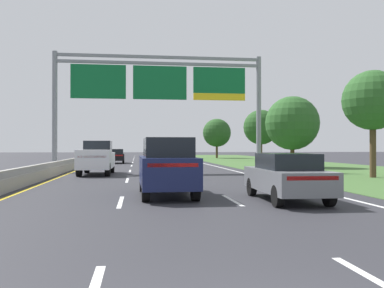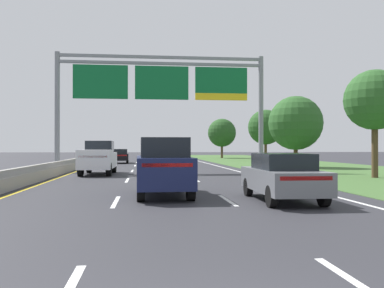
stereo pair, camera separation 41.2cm
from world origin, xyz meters
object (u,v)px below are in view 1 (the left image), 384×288
object	(u,v)px
car_grey_right_lane_sedan	(287,176)
car_black_left_lane_sedan	(116,156)
roadside_tree_near	(373,101)
overhead_sign_gantry	(160,88)
pickup_truck_white	(97,158)
car_navy_centre_lane_suv	(167,166)
roadside_tree_far	(261,127)
roadside_tree_distant	(217,133)
roadside_tree_mid	(292,123)

from	to	relation	value
car_grey_right_lane_sedan	car_black_left_lane_sedan	bearing A→B (deg)	12.77
car_grey_right_lane_sedan	roadside_tree_near	xyz separation A→B (m)	(8.67, 9.53, 3.67)
overhead_sign_gantry	pickup_truck_white	world-z (taller)	overhead_sign_gantry
car_grey_right_lane_sedan	roadside_tree_near	bearing A→B (deg)	-41.61
overhead_sign_gantry	car_navy_centre_lane_suv	xyz separation A→B (m)	(-0.54, -15.06, -4.96)
pickup_truck_white	car_black_left_lane_sedan	bearing A→B (deg)	-0.15
pickup_truck_white	roadside_tree_near	size ratio (longest dim) A/B	0.87
roadside_tree_near	overhead_sign_gantry	bearing A→B (deg)	148.27
car_grey_right_lane_sedan	roadside_tree_far	distance (m)	41.71
pickup_truck_white	car_navy_centre_lane_suv	bearing A→B (deg)	-163.13
pickup_truck_white	roadside_tree_far	size ratio (longest dim) A/B	0.81
car_navy_centre_lane_suv	roadside_tree_far	size ratio (longest dim) A/B	0.71
car_black_left_lane_sedan	car_navy_centre_lane_suv	size ratio (longest dim) A/B	0.94
overhead_sign_gantry	roadside_tree_near	size ratio (longest dim) A/B	2.40
car_black_left_lane_sedan	roadside_tree_distant	bearing A→B (deg)	-38.84
pickup_truck_white	car_grey_right_lane_sedan	bearing A→B (deg)	-151.96
car_navy_centre_lane_suv	roadside_tree_mid	distance (m)	23.99
car_black_left_lane_sedan	roadside_tree_mid	distance (m)	19.99
pickup_truck_white	roadside_tree_distant	distance (m)	42.20
car_grey_right_lane_sedan	roadside_tree_far	world-z (taller)	roadside_tree_far
overhead_sign_gantry	roadside_tree_far	bearing A→B (deg)	58.09
roadside_tree_near	roadside_tree_mid	size ratio (longest dim) A/B	1.00
roadside_tree_near	roadside_tree_distant	size ratio (longest dim) A/B	0.98
car_grey_right_lane_sedan	roadside_tree_distant	world-z (taller)	roadside_tree_distant
roadside_tree_far	overhead_sign_gantry	bearing A→B (deg)	-121.91
roadside_tree_far	roadside_tree_distant	xyz separation A→B (m)	(-3.25, 13.74, -0.28)
car_grey_right_lane_sedan	roadside_tree_near	world-z (taller)	roadside_tree_near
pickup_truck_white	car_navy_centre_lane_suv	xyz separation A→B (m)	(3.69, -12.73, 0.02)
car_navy_centre_lane_suv	roadside_tree_far	world-z (taller)	roadside_tree_far
roadside_tree_mid	roadside_tree_distant	world-z (taller)	roadside_tree_distant
car_black_left_lane_sedan	roadside_tree_far	bearing A→B (deg)	-73.24
car_navy_centre_lane_suv	roadside_tree_distant	size ratio (longest dim) A/B	0.74
overhead_sign_gantry	car_navy_centre_lane_suv	size ratio (longest dim) A/B	3.19
overhead_sign_gantry	roadside_tree_mid	xyz separation A→B (m)	(11.90, 5.26, -2.17)
roadside_tree_far	roadside_tree_distant	distance (m)	14.12
roadside_tree_mid	roadside_tree_distant	xyz separation A→B (m)	(-0.76, 31.60, 0.21)
pickup_truck_white	car_navy_centre_lane_suv	world-z (taller)	pickup_truck_white
car_navy_centre_lane_suv	roadside_tree_near	world-z (taller)	roadside_tree_near
car_navy_centre_lane_suv	car_black_left_lane_sedan	bearing A→B (deg)	5.21
overhead_sign_gantry	car_navy_centre_lane_suv	distance (m)	15.86
roadside_tree_mid	roadside_tree_far	world-z (taller)	roadside_tree_far
car_grey_right_lane_sedan	roadside_tree_near	distance (m)	13.39
car_black_left_lane_sedan	roadside_tree_far	distance (m)	19.64
roadside_tree_far	roadside_tree_distant	size ratio (longest dim) A/B	1.05
car_navy_centre_lane_suv	roadside_tree_near	distance (m)	15.07
car_navy_centre_lane_suv	roadside_tree_near	xyz separation A→B (m)	(12.54, 7.64, 3.39)
overhead_sign_gantry	roadside_tree_mid	world-z (taller)	overhead_sign_gantry
roadside_tree_distant	pickup_truck_white	bearing A→B (deg)	-111.42
car_black_left_lane_sedan	roadside_tree_far	xyz separation A→B (m)	(18.34, 6.06, 3.56)
overhead_sign_gantry	roadside_tree_far	world-z (taller)	overhead_sign_gantry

